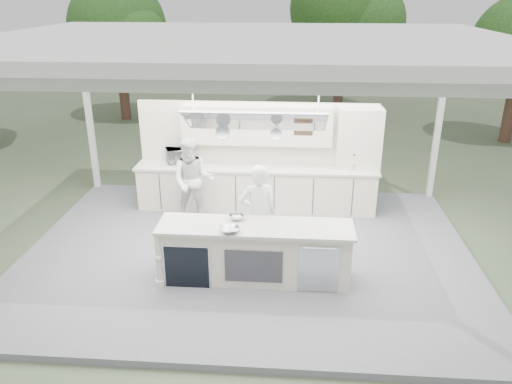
# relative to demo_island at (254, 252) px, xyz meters

# --- Properties ---
(ground) EXTENTS (90.00, 90.00, 0.00)m
(ground) POSITION_rel_demo_island_xyz_m (-0.18, 0.91, -0.60)
(ground) COLOR #4A573C
(ground) RESTS_ON ground
(stage_deck) EXTENTS (8.00, 6.00, 0.12)m
(stage_deck) POSITION_rel_demo_island_xyz_m (-0.18, 0.91, -0.54)
(stage_deck) COLOR slate
(stage_deck) RESTS_ON ground
(tent) EXTENTS (8.20, 6.20, 3.86)m
(tent) POSITION_rel_demo_island_xyz_m (-0.18, 0.90, 3.11)
(tent) COLOR white
(tent) RESTS_ON ground
(demo_island) EXTENTS (3.10, 0.79, 0.95)m
(demo_island) POSITION_rel_demo_island_xyz_m (0.00, 0.00, 0.00)
(demo_island) COLOR beige
(demo_island) RESTS_ON stage_deck
(back_counter) EXTENTS (5.08, 0.72, 0.95)m
(back_counter) POSITION_rel_demo_island_xyz_m (-0.18, 2.81, 0.00)
(back_counter) COLOR beige
(back_counter) RESTS_ON stage_deck
(back_wall_unit) EXTENTS (5.05, 0.48, 2.25)m
(back_wall_unit) POSITION_rel_demo_island_xyz_m (0.27, 3.03, 0.98)
(back_wall_unit) COLOR beige
(back_wall_unit) RESTS_ON stage_deck
(tree_cluster) EXTENTS (19.55, 9.40, 5.85)m
(tree_cluster) POSITION_rel_demo_island_xyz_m (-0.34, 10.68, 2.69)
(tree_cluster) COLOR #482F24
(tree_cluster) RESTS_ON ground
(head_chef) EXTENTS (0.74, 0.59, 1.76)m
(head_chef) POSITION_rel_demo_island_xyz_m (0.02, 0.59, 0.40)
(head_chef) COLOR white
(head_chef) RESTS_ON stage_deck
(sous_chef) EXTENTS (0.88, 0.70, 1.76)m
(sous_chef) POSITION_rel_demo_island_xyz_m (-1.38, 2.05, 0.40)
(sous_chef) COLOR silver
(sous_chef) RESTS_ON stage_deck
(toaster_oven) EXTENTS (0.68, 0.58, 0.32)m
(toaster_oven) POSITION_rel_demo_island_xyz_m (-1.83, 2.99, 0.63)
(toaster_oven) COLOR #B0B3B7
(toaster_oven) RESTS_ON back_counter
(bowl_large) EXTENTS (0.38, 0.38, 0.07)m
(bowl_large) POSITION_rel_demo_island_xyz_m (-0.35, -0.24, 0.51)
(bowl_large) COLOR #ADB0B4
(bowl_large) RESTS_ON demo_island
(bowl_small) EXTENTS (0.24, 0.24, 0.08)m
(bowl_small) POSITION_rel_demo_island_xyz_m (-0.30, 0.22, 0.51)
(bowl_small) COLOR #B2B4B9
(bowl_small) RESTS_ON demo_island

